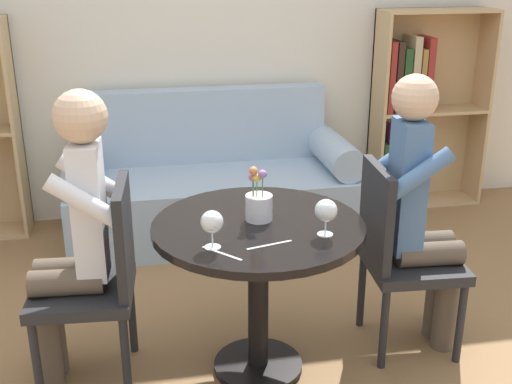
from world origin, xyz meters
TOP-DOWN VIEW (x-y plane):
  - ground_plane at (0.00, 0.00)m, footprint 16.00×16.00m
  - back_wall at (0.00, 2.00)m, footprint 5.20×0.05m
  - round_table at (0.00, 0.00)m, footprint 0.89×0.89m
  - couch at (0.00, 1.58)m, footprint 1.85×0.80m
  - bookshelf_right at (1.51, 1.85)m, footprint 0.82×0.28m
  - chair_left at (-0.67, 0.08)m, footprint 0.45×0.45m
  - chair_right at (0.67, 0.07)m, footprint 0.45×0.45m
  - person_left at (-0.75, 0.09)m, footprint 0.43×0.36m
  - person_right at (0.76, 0.06)m, footprint 0.43×0.36m
  - wine_glass_left at (-0.22, -0.20)m, footprint 0.09×0.09m
  - wine_glass_right at (0.24, -0.17)m, footprint 0.09×0.09m
  - flower_vase at (0.01, 0.04)m, footprint 0.11×0.11m
  - knife_left_setting at (-0.19, -0.26)m, footprint 0.13×0.15m
  - fork_left_setting at (0.00, -0.22)m, footprint 0.19×0.06m

SIDE VIEW (x-z plane):
  - ground_plane at x=0.00m, z-range 0.00..0.00m
  - couch at x=0.00m, z-range -0.15..0.77m
  - chair_left at x=-0.67m, z-range 0.04..0.94m
  - chair_right at x=0.67m, z-range 0.04..0.94m
  - round_table at x=0.00m, z-range 0.21..0.92m
  - person_right at x=0.76m, z-range 0.03..1.33m
  - person_left at x=-0.75m, z-range 0.05..1.34m
  - bookshelf_right at x=1.51m, z-range -0.01..1.41m
  - knife_left_setting at x=-0.19m, z-range 0.71..0.72m
  - fork_left_setting at x=0.00m, z-range 0.71..0.72m
  - flower_vase at x=0.01m, z-range 0.67..0.91m
  - wine_glass_right at x=0.24m, z-range 0.74..0.89m
  - wine_glass_left at x=-0.22m, z-range 0.74..0.89m
  - back_wall at x=0.00m, z-range 0.00..2.70m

